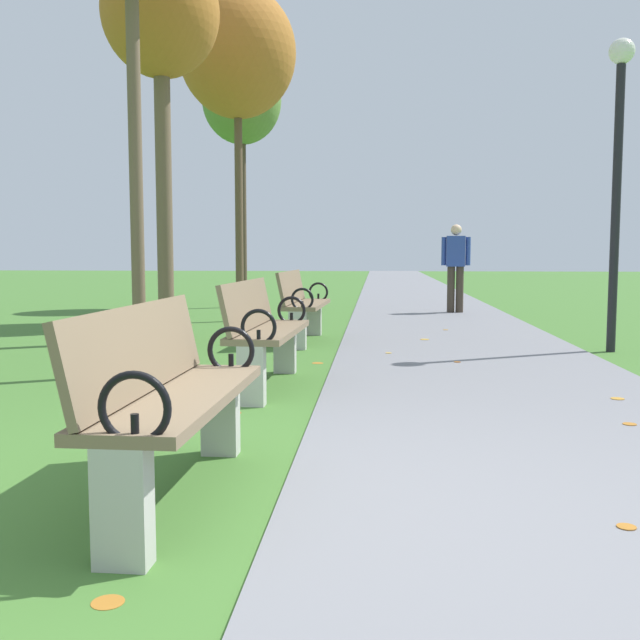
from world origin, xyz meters
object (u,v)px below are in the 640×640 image
at_px(park_bench_1, 170,395).
at_px(lamp_post, 618,147).
at_px(tree_4, 242,102).
at_px(park_bench_2, 264,330).
at_px(pedestrian_walking, 456,263).
at_px(park_bench_3, 302,304).
at_px(tree_2, 161,20).
at_px(tree_3, 237,54).

bearing_deg(park_bench_1, lamp_post, 55.46).
distance_m(park_bench_1, tree_4, 12.27).
relative_size(park_bench_2, tree_4, 0.32).
bearing_deg(pedestrian_walking, park_bench_2, -107.46).
xyz_separation_m(park_bench_1, park_bench_3, (0.00, 5.90, 0.00)).
height_order(park_bench_3, tree_4, tree_4).
relative_size(tree_2, pedestrian_walking, 3.02).
bearing_deg(lamp_post, pedestrian_walking, 103.43).
height_order(tree_3, pedestrian_walking, tree_3).
relative_size(tree_3, lamp_post, 1.53).
height_order(tree_3, lamp_post, tree_3).
distance_m(park_bench_1, park_bench_2, 2.78).
height_order(tree_2, lamp_post, tree_2).
xyz_separation_m(park_bench_2, lamp_post, (3.61, 2.47, 1.82)).
relative_size(park_bench_3, pedestrian_walking, 1.00).
relative_size(tree_4, lamp_post, 1.45).
xyz_separation_m(pedestrian_walking, lamp_post, (1.22, -5.12, 1.38)).
bearing_deg(lamp_post, tree_4, 130.57).
bearing_deg(park_bench_1, pedestrian_walking, 77.02).
bearing_deg(tree_3, tree_4, 99.33).
distance_m(park_bench_2, tree_2, 5.00).
xyz_separation_m(park_bench_3, tree_4, (-1.80, 5.67, 3.65)).
xyz_separation_m(tree_2, tree_3, (0.44, 2.70, 0.29)).
relative_size(park_bench_1, lamp_post, 0.46).
bearing_deg(tree_3, tree_2, -99.27).
height_order(park_bench_1, park_bench_2, same).
xyz_separation_m(park_bench_2, tree_4, (-1.80, 8.80, 3.65)).
bearing_deg(tree_4, park_bench_1, -81.16).
height_order(tree_2, tree_3, tree_3).
bearing_deg(tree_2, pedestrian_walking, 47.38).
height_order(park_bench_2, tree_2, tree_2).
distance_m(tree_2, tree_4, 5.70).
bearing_deg(park_bench_1, tree_2, 106.57).
bearing_deg(tree_3, park_bench_1, -81.33).
bearing_deg(lamp_post, tree_3, 145.93).
height_order(park_bench_3, tree_3, tree_3).
xyz_separation_m(tree_4, pedestrian_walking, (4.19, -1.20, -3.21)).
relative_size(pedestrian_walking, lamp_post, 0.47).
distance_m(tree_4, lamp_post, 8.52).
relative_size(park_bench_3, tree_3, 0.30).
distance_m(park_bench_1, lamp_post, 6.63).
distance_m(park_bench_1, tree_2, 7.07).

